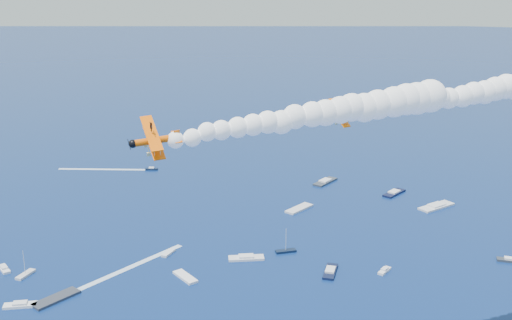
% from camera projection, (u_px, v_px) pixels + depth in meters
% --- Properties ---
extents(biplane_lead, '(10.00, 10.36, 7.32)m').
position_uv_depth(biplane_lead, '(341.00, 115.00, 116.32)').
color(biplane_lead, orange).
extents(biplane_trail, '(12.90, 13.43, 9.20)m').
position_uv_depth(biplane_trail, '(156.00, 140.00, 98.19)').
color(biplane_trail, '#FB6005').
extents(smoke_trail_lead, '(55.22, 54.21, 9.94)m').
position_uv_depth(smoke_trail_lead, '(461.00, 95.00, 124.15)').
color(smoke_trail_lead, white).
extents(smoke_trail_trail, '(55.21, 54.07, 9.94)m').
position_uv_depth(smoke_trail_trail, '(311.00, 116.00, 105.86)').
color(smoke_trail_trail, white).
extents(spectator_boats, '(202.98, 142.16, 0.70)m').
position_uv_depth(spectator_boats, '(353.00, 253.00, 190.85)').
color(spectator_boats, black).
rests_on(spectator_boats, ground).
extents(boat_wakes, '(234.96, 145.42, 0.04)m').
position_uv_depth(boat_wakes, '(241.00, 264.00, 184.32)').
color(boat_wakes, white).
rests_on(boat_wakes, ground).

